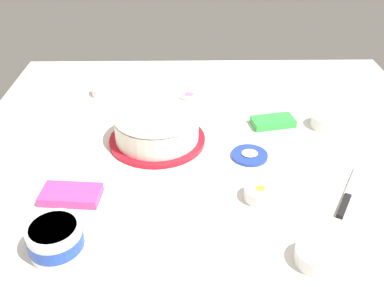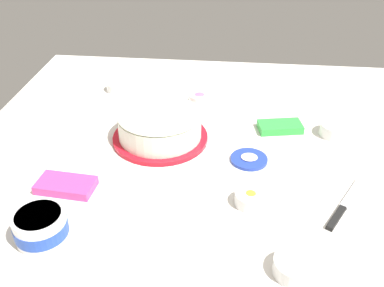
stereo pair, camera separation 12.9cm
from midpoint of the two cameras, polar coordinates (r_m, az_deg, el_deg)
ground_plane at (r=1.28m, az=5.35°, el=-2.45°), size 1.54×1.54×0.00m
frosted_cake at (r=1.34m, az=-1.58°, el=2.25°), size 0.30×0.30×0.10m
frosting_tub at (r=1.05m, az=-16.21°, el=-10.65°), size 0.12×0.12×0.07m
frosting_tub_lid at (r=1.29m, az=10.46°, el=-2.14°), size 0.11×0.11×0.02m
spreading_knife at (r=1.19m, az=22.48°, el=-7.99°), size 0.14×0.21×0.01m
sprinkle_bowl_pink at (r=1.57m, az=3.35°, el=5.93°), size 0.08×0.08×0.04m
sprinkle_bowl_yellow at (r=1.13m, az=11.07°, el=-7.24°), size 0.08×0.08×0.04m
sprinkle_bowl_blue at (r=1.69m, az=-7.77°, el=7.54°), size 0.08×0.08×0.03m
sprinkle_bowl_orange at (r=0.99m, az=17.44°, el=-15.48°), size 0.10×0.10×0.04m
sprinkle_bowl_green at (r=1.48m, az=20.90°, el=1.72°), size 0.10×0.10×0.04m
candy_box_lower at (r=1.46m, az=14.15°, el=2.09°), size 0.15×0.10×0.02m
candy_box_upper at (r=1.19m, az=-13.52°, el=-5.55°), size 0.16×0.10×0.02m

